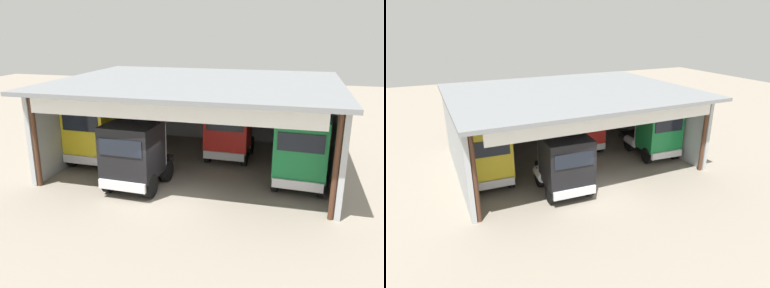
{
  "view_description": "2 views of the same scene",
  "coord_description": "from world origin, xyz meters",
  "views": [
    {
      "loc": [
        5.11,
        -15.34,
        7.68
      ],
      "look_at": [
        0.0,
        3.78,
        1.64
      ],
      "focal_mm": 36.39,
      "sensor_mm": 36.0,
      "label": 1
    },
    {
      "loc": [
        -8.53,
        -14.39,
        9.04
      ],
      "look_at": [
        0.0,
        3.78,
        1.64
      ],
      "focal_mm": 31.57,
      "sensor_mm": 36.0,
      "label": 2
    }
  ],
  "objects": [
    {
      "name": "ground_plane",
      "position": [
        0.0,
        0.0,
        0.0
      ],
      "size": [
        80.0,
        80.0,
        0.0
      ],
      "primitive_type": "plane",
      "color": "gray",
      "rests_on": "ground"
    },
    {
      "name": "workshop_shed",
      "position": [
        0.0,
        6.13,
        3.49
      ],
      "size": [
        14.9,
        11.97,
        4.88
      ],
      "color": "#ADB2B7",
      "rests_on": "ground"
    },
    {
      "name": "truck_yellow_center_bay",
      "position": [
        -5.72,
        3.76,
        1.91
      ],
      "size": [
        2.7,
        4.71,
        3.67
      ],
      "rotation": [
        0.0,
        0.0,
        3.1
      ],
      "color": "yellow",
      "rests_on": "ground"
    },
    {
      "name": "truck_black_left_bay",
      "position": [
        -2.11,
        1.01,
        1.77
      ],
      "size": [
        2.67,
        4.5,
        3.33
      ],
      "rotation": [
        0.0,
        0.0,
        3.09
      ],
      "color": "black",
      "rests_on": "ground"
    },
    {
      "name": "truck_red_yard_outside",
      "position": [
        1.52,
        6.47,
        1.73
      ],
      "size": [
        2.64,
        4.93,
        3.34
      ],
      "rotation": [
        0.0,
        0.0,
        3.12
      ],
      "color": "red",
      "rests_on": "ground"
    },
    {
      "name": "truck_green_center_left_bay",
      "position": [
        5.59,
        3.2,
        1.85
      ],
      "size": [
        2.67,
        5.21,
        3.74
      ],
      "rotation": [
        0.0,
        0.0,
        3.07
      ],
      "color": "#197F3D",
      "rests_on": "ground"
    },
    {
      "name": "oil_drum",
      "position": [
        -0.26,
        9.32,
        0.45
      ],
      "size": [
        0.58,
        0.58,
        0.89
      ],
      "primitive_type": "cylinder",
      "color": "#B21E19",
      "rests_on": "ground"
    },
    {
      "name": "tool_cart",
      "position": [
        4.7,
        9.99,
        0.5
      ],
      "size": [
        0.9,
        0.6,
        1.0
      ],
      "primitive_type": "cube",
      "color": "black",
      "rests_on": "ground"
    }
  ]
}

